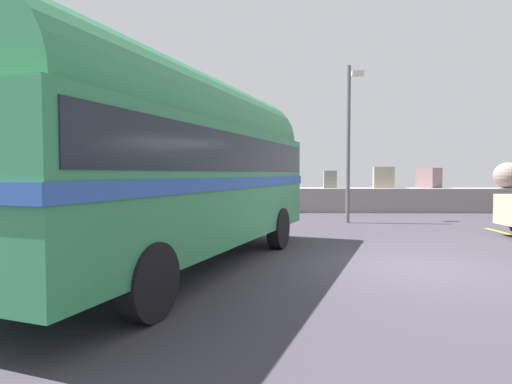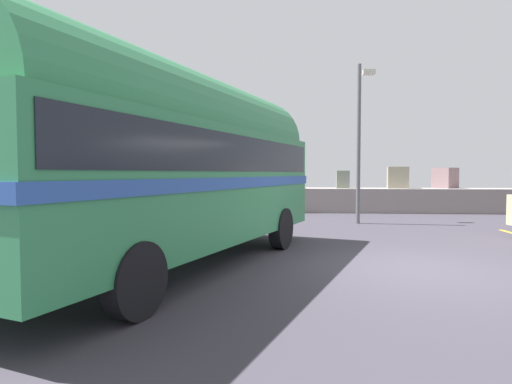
# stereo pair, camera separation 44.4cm
# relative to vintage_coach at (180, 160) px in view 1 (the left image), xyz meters

# --- Properties ---
(ground) EXTENTS (32.00, 26.00, 0.02)m
(ground) POSITION_rel_vintage_coach_xyz_m (4.37, 0.22, -2.04)
(ground) COLOR #39353E
(breakwater) EXTENTS (31.36, 2.07, 2.37)m
(breakwater) POSITION_rel_vintage_coach_xyz_m (4.39, 12.01, -1.35)
(breakwater) COLOR gray
(breakwater) RESTS_ON ground
(vintage_coach) EXTENTS (5.05, 8.90, 3.70)m
(vintage_coach) POSITION_rel_vintage_coach_xyz_m (0.00, 0.00, 0.00)
(vintage_coach) COLOR black
(vintage_coach) RESTS_ON ground
(lamp_post) EXTENTS (0.77, 0.99, 5.59)m
(lamp_post) POSITION_rel_vintage_coach_xyz_m (4.56, 7.45, 1.14)
(lamp_post) COLOR #5B5B60
(lamp_post) RESTS_ON ground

